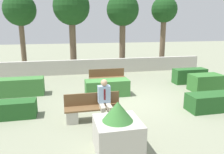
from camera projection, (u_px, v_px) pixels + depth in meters
The scene contains 16 objects.
ground_plane at pixel (126, 101), 8.71m from camera, with size 60.00×60.00×0.00m, color gray.
perimeter_wall at pixel (102, 66), 13.83m from camera, with size 13.35×0.30×0.89m.
bench_front at pixel (93, 110), 6.92m from camera, with size 1.79×0.48×0.84m.
bench_left_side at pixel (107, 80), 10.83m from camera, with size 1.80×0.49×0.84m.
person_seated_man at pixel (105, 99), 6.77m from camera, with size 0.38×0.64×1.32m.
hedge_block_near_left at pixel (190, 76), 11.41m from camera, with size 1.71×0.63×0.76m.
hedge_block_near_right at pixel (7, 110), 7.06m from camera, with size 1.80×0.61×0.56m.
hedge_block_mid_left at pixel (217, 102), 7.77m from camera, with size 2.17×0.74×0.60m.
hedge_block_mid_right at pixel (21, 87), 9.38m from camera, with size 1.89×0.71×0.75m.
hedge_block_far_left at pixel (206, 83), 10.04m from camera, with size 1.41×0.85×0.76m.
hedge_block_far_right at pixel (107, 88), 9.32m from camera, with size 1.85×0.74×0.69m.
planter_corner_left at pixel (118, 131), 5.14m from camera, with size 1.06×1.06×1.25m.
tree_leftmost at pixel (20, 11), 13.79m from camera, with size 2.04×2.04×4.96m.
tree_center_left at pixel (71, 8), 13.95m from camera, with size 2.35×2.35×5.30m.
tree_center_right at pixel (123, 11), 14.64m from camera, with size 2.17×2.17×5.08m.
tree_rightmost at pixel (164, 12), 15.25m from camera, with size 1.80×1.80×4.94m.
Camera 1 is at (-2.35, -7.93, 2.93)m, focal length 35.00 mm.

